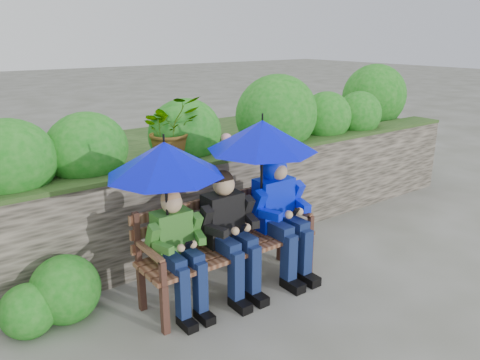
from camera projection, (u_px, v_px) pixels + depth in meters
ground at (246, 276)px, 4.54m from camera, size 60.00×60.00×0.00m
garden_backdrop at (164, 174)px, 5.54m from camera, size 8.05×2.89×1.87m
park_bench at (226, 238)px, 4.18m from camera, size 1.66×0.49×0.88m
boy_left at (178, 246)px, 3.80m from camera, size 0.46×0.54×1.06m
boy_middle at (229, 228)px, 4.08m from camera, size 0.52×0.60×1.13m
boy_right at (280, 207)px, 4.40m from camera, size 0.55×0.67×1.18m
umbrella_left at (165, 159)px, 3.58m from camera, size 0.93×0.93×0.85m
umbrella_right at (262, 135)px, 4.11m from camera, size 0.99×0.99×0.90m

